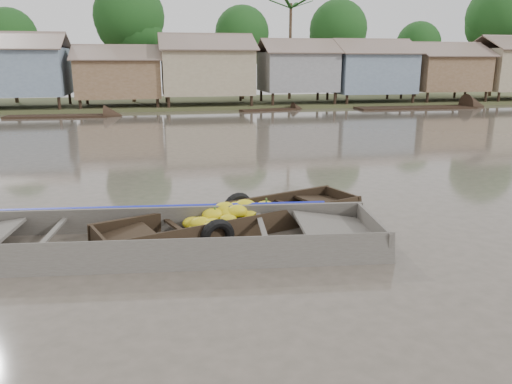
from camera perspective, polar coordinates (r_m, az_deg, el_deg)
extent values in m
plane|color=#4C453A|center=(9.41, -1.68, -6.98)|extent=(120.00, 120.00, 0.00)
cube|color=#384723|center=(41.78, -9.55, 9.87)|extent=(120.00, 12.00, 0.50)
cube|color=slate|center=(39.17, -25.42, 12.32)|extent=(6.20, 5.20, 3.20)
cube|color=brown|center=(37.82, -26.27, 15.31)|extent=(6.60, 3.02, 1.28)
cube|color=brown|center=(40.55, -25.28, 15.29)|extent=(6.60, 3.02, 1.28)
cube|color=brown|center=(38.20, -15.32, 12.42)|extent=(5.80, 4.60, 2.70)
cube|color=brown|center=(36.94, -15.64, 15.13)|extent=(6.20, 2.67, 1.14)
cube|color=brown|center=(39.42, -15.40, 15.10)|extent=(6.20, 2.67, 1.14)
cube|color=gray|center=(38.32, -5.68, 13.54)|extent=(6.50, 5.30, 3.30)
cube|color=brown|center=(36.91, -5.52, 16.76)|extent=(6.90, 3.08, 1.31)
cube|color=brown|center=(39.76, -5.98, 16.61)|extent=(6.90, 3.08, 1.31)
cube|color=gray|center=(39.66, 4.72, 13.53)|extent=(5.40, 4.70, 2.90)
cube|color=brown|center=(38.45, 5.33, 16.31)|extent=(5.80, 2.73, 1.17)
cube|color=brown|center=(40.89, 4.27, 16.24)|extent=(5.80, 2.73, 1.17)
cube|color=slate|center=(41.72, 12.88, 13.15)|extent=(6.00, 5.00, 3.10)
cube|color=brown|center=(40.50, 13.85, 15.88)|extent=(6.40, 2.90, 1.24)
cube|color=brown|center=(42.96, 12.28, 15.89)|extent=(6.40, 2.90, 1.24)
cube|color=brown|center=(44.76, 20.68, 12.61)|extent=(5.70, 4.90, 2.80)
cube|color=brown|center=(43.64, 21.84, 14.91)|extent=(6.10, 2.85, 1.21)
cube|color=brown|center=(45.89, 20.01, 15.02)|extent=(6.10, 2.85, 1.21)
cube|color=brown|center=(49.59, 26.69, 14.93)|extent=(6.70, 2.96, 1.26)
cylinder|color=#473323|center=(43.90, -25.95, 12.06)|extent=(0.28, 0.28, 4.90)
sphere|color=#113713|center=(43.92, -26.38, 15.69)|extent=(4.20, 4.20, 4.20)
cylinder|color=#473323|center=(41.64, -13.99, 13.98)|extent=(0.28, 0.28, 6.30)
sphere|color=#113713|center=(41.76, -14.32, 18.91)|extent=(5.40, 5.40, 5.40)
cylinder|color=#473323|center=(43.26, -1.57, 13.72)|extent=(0.28, 0.28, 5.25)
sphere|color=#113713|center=(43.31, -1.59, 17.69)|extent=(4.50, 4.50, 4.50)
cylinder|color=#473323|center=(44.39, 9.20, 13.79)|extent=(0.28, 0.28, 5.60)
sphere|color=#113713|center=(44.46, 9.37, 17.92)|extent=(4.80, 4.80, 4.80)
cylinder|color=#473323|center=(48.66, 17.83, 12.75)|extent=(0.28, 0.28, 4.55)
sphere|color=#113713|center=(48.66, 18.08, 15.80)|extent=(3.90, 3.90, 3.90)
cylinder|color=#473323|center=(51.57, 25.48, 13.29)|extent=(0.28, 0.28, 6.65)
sphere|color=#113713|center=(51.70, 25.97, 17.48)|extent=(5.70, 5.70, 5.70)
cylinder|color=#473323|center=(43.64, 3.91, 15.50)|extent=(0.24, 0.24, 8.00)
cube|color=black|center=(10.79, -2.14, -4.52)|extent=(5.86, 3.05, 0.08)
cube|color=black|center=(11.24, -3.75, -2.47)|extent=(5.65, 2.19, 0.55)
cube|color=black|center=(10.19, -0.40, -4.28)|extent=(5.65, 2.19, 0.55)
cube|color=black|center=(12.34, 9.72, -1.07)|extent=(0.50, 1.24, 0.52)
cube|color=black|center=(12.00, 7.91, -1.12)|extent=(1.33, 1.40, 0.20)
cube|color=black|center=(9.71, -17.40, -6.00)|extent=(0.50, 1.24, 0.52)
cube|color=black|center=(9.81, -14.56, -5.16)|extent=(1.33, 1.40, 0.20)
cube|color=black|center=(10.11, -9.08, -3.99)|extent=(0.52, 1.20, 0.05)
cube|color=black|center=(11.40, 3.96, -1.66)|extent=(0.52, 1.20, 0.05)
ellipsoid|color=yellow|center=(10.54, -3.62, -1.89)|extent=(0.53, 0.45, 0.28)
ellipsoid|color=yellow|center=(10.39, -7.22, -3.55)|extent=(0.51, 0.43, 0.27)
ellipsoid|color=yellow|center=(10.75, -3.51, -2.26)|extent=(0.50, 0.42, 0.26)
ellipsoid|color=yellow|center=(11.16, -1.77, -2.08)|extent=(0.47, 0.39, 0.24)
ellipsoid|color=yellow|center=(10.26, -6.37, -3.63)|extent=(0.56, 0.48, 0.29)
ellipsoid|color=yellow|center=(10.66, -3.66, -2.34)|extent=(0.49, 0.42, 0.26)
ellipsoid|color=yellow|center=(10.47, -3.03, -2.50)|extent=(0.52, 0.44, 0.27)
ellipsoid|color=yellow|center=(10.78, -0.25, -1.94)|extent=(0.51, 0.43, 0.27)
ellipsoid|color=yellow|center=(10.45, -0.73, -3.42)|extent=(0.45, 0.38, 0.24)
ellipsoid|color=yellow|center=(10.13, -4.77, -4.23)|extent=(0.54, 0.46, 0.28)
ellipsoid|color=yellow|center=(10.25, -6.79, -4.21)|extent=(0.43, 0.37, 0.23)
ellipsoid|color=yellow|center=(10.82, -3.58, -2.37)|extent=(0.46, 0.39, 0.24)
ellipsoid|color=yellow|center=(10.26, -3.21, -3.19)|extent=(0.43, 0.36, 0.23)
ellipsoid|color=yellow|center=(10.45, -2.21, -2.21)|extent=(0.53, 0.45, 0.28)
ellipsoid|color=yellow|center=(11.26, 0.10, -2.01)|extent=(0.49, 0.41, 0.25)
ellipsoid|color=yellow|center=(10.73, 0.53, -1.90)|extent=(0.44, 0.37, 0.23)
ellipsoid|color=yellow|center=(10.73, -2.77, -2.11)|extent=(0.53, 0.45, 0.28)
ellipsoid|color=yellow|center=(10.72, -2.27, -1.69)|extent=(0.43, 0.36, 0.22)
ellipsoid|color=yellow|center=(10.78, -4.35, -2.20)|extent=(0.44, 0.38, 0.23)
ellipsoid|color=yellow|center=(10.92, 3.40, -2.78)|extent=(0.47, 0.39, 0.24)
ellipsoid|color=yellow|center=(10.59, -1.52, -2.29)|extent=(0.50, 0.42, 0.26)
ellipsoid|color=yellow|center=(10.67, -1.29, -1.64)|extent=(0.57, 0.48, 0.30)
ellipsoid|color=yellow|center=(10.59, -0.77, -2.54)|extent=(0.49, 0.41, 0.26)
ellipsoid|color=yellow|center=(10.02, -5.80, -4.76)|extent=(0.45, 0.38, 0.23)
ellipsoid|color=yellow|center=(11.27, 1.02, -1.73)|extent=(0.55, 0.46, 0.29)
ellipsoid|color=yellow|center=(11.11, -1.86, -2.10)|extent=(0.48, 0.41, 0.25)
ellipsoid|color=yellow|center=(10.46, -4.91, -2.60)|extent=(0.56, 0.47, 0.29)
ellipsoid|color=yellow|center=(10.11, -5.02, -4.18)|extent=(0.55, 0.47, 0.29)
ellipsoid|color=yellow|center=(10.20, -4.92, -3.71)|extent=(0.50, 0.42, 0.26)
cylinder|color=#3F6626|center=(10.38, -4.71, -2.19)|extent=(0.04, 0.04, 0.19)
cylinder|color=#3F6626|center=(10.72, -1.19, -1.59)|extent=(0.04, 0.04, 0.19)
cylinder|color=#3F6626|center=(10.99, 1.19, -1.19)|extent=(0.04, 0.04, 0.19)
torus|color=black|center=(11.50, -2.08, -1.93)|extent=(0.79, 0.44, 0.78)
torus|color=black|center=(9.73, -4.42, -5.15)|extent=(0.75, 0.43, 0.73)
cube|color=#4A453E|center=(9.79, -10.97, -6.87)|extent=(8.44, 2.69, 0.08)
cube|color=#4A453E|center=(10.63, -10.52, -3.36)|extent=(8.44, 1.11, 0.68)
cube|color=#4A453E|center=(8.74, -11.71, -7.51)|extent=(8.44, 1.11, 0.68)
cube|color=#4A453E|center=(10.11, 13.09, -4.47)|extent=(0.29, 2.06, 0.64)
cube|color=#4A453E|center=(9.89, 9.13, -4.21)|extent=(1.63, 1.93, 0.26)
cube|color=#4A453E|center=(10.05, -22.45, -4.55)|extent=(0.32, 1.99, 0.05)
cube|color=#4A453E|center=(9.62, 0.76, -4.21)|extent=(0.32, 1.99, 0.05)
cube|color=#665E54|center=(9.77, -10.98, -6.57)|extent=(6.45, 2.31, 0.02)
cube|color=#111AAD|center=(10.62, -10.55, -1.92)|extent=(6.82, 0.86, 0.17)
torus|color=olive|center=(9.46, 2.32, -6.84)|extent=(0.47, 0.47, 0.07)
torus|color=olive|center=(9.44, 2.32, -6.58)|extent=(0.38, 0.38, 0.07)
cube|color=black|center=(35.87, 1.47, 9.20)|extent=(4.29, 1.74, 0.35)
cube|color=black|center=(39.35, 17.72, 9.01)|extent=(8.98, 2.08, 0.35)
cube|color=black|center=(34.04, -21.73, 7.85)|extent=(6.34, 1.79, 0.35)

